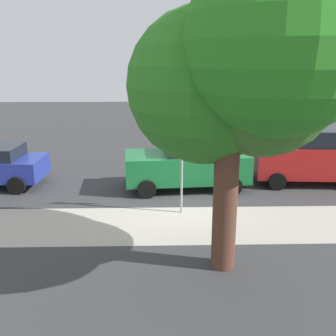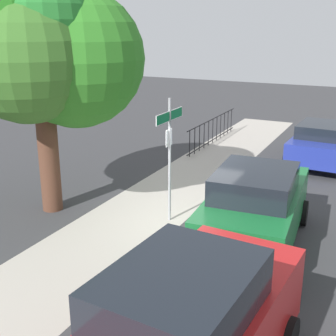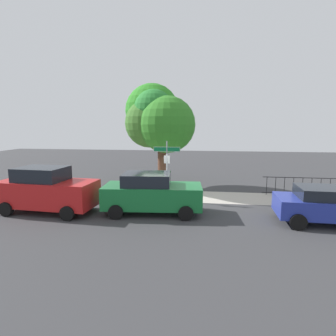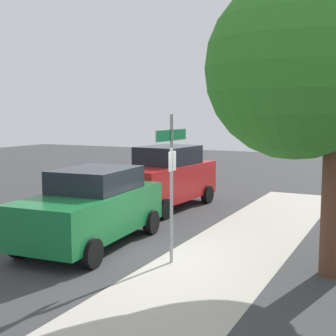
# 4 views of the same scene
# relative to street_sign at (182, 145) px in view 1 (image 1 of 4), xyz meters

# --- Properties ---
(ground_plane) EXTENTS (60.00, 60.00, 0.00)m
(ground_plane) POSITION_rel_street_sign_xyz_m (-0.15, -0.40, -2.16)
(ground_plane) COLOR #38383A
(sidewalk_strip) EXTENTS (24.00, 2.60, 0.00)m
(sidewalk_strip) POSITION_rel_street_sign_xyz_m (1.85, 0.90, -2.16)
(sidewalk_strip) COLOR #B0A89D
(sidewalk_strip) RESTS_ON ground_plane
(street_sign) EXTENTS (1.42, 0.07, 3.20)m
(street_sign) POSITION_rel_street_sign_xyz_m (0.00, 0.00, 0.00)
(street_sign) COLOR #9EA0A5
(street_sign) RESTS_ON ground_plane
(shade_tree) EXTENTS (4.71, 4.97, 6.76)m
(shade_tree) POSITION_rel_street_sign_xyz_m (-1.10, 3.11, 2.32)
(shade_tree) COLOR brown
(shade_tree) RESTS_ON ground_plane
(car_red) EXTENTS (4.56, 2.27, 2.11)m
(car_red) POSITION_rel_street_sign_xyz_m (-5.23, -2.84, -1.11)
(car_red) COLOR red
(car_red) RESTS_ON ground_plane
(car_green) EXTENTS (4.57, 2.36, 1.87)m
(car_green) POSITION_rel_street_sign_xyz_m (-0.37, -2.36, -1.22)
(car_green) COLOR #166930
(car_green) RESTS_ON ground_plane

